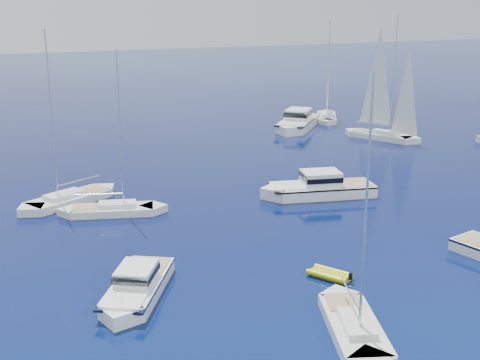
{
  "coord_description": "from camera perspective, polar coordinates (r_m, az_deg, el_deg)",
  "views": [
    {
      "loc": [
        -19.04,
        -30.19,
        18.82
      ],
      "look_at": [
        3.03,
        23.43,
        2.2
      ],
      "focal_mm": 48.47,
      "sensor_mm": 36.0,
      "label": 1
    }
  ],
  "objects": [
    {
      "name": "ground",
      "position": [
        40.35,
        8.92,
        -12.02
      ],
      "size": [
        400.0,
        400.0,
        0.0
      ],
      "primitive_type": "plane",
      "color": "navy",
      "rests_on": "ground"
    },
    {
      "name": "sailboat_sails_r",
      "position": [
        90.02,
        12.36,
        3.55
      ],
      "size": [
        8.42,
        11.62,
        17.14
      ],
      "primitive_type": null,
      "rotation": [
        0.0,
        0.0,
        3.66
      ],
      "color": "white",
      "rests_on": "ground"
    },
    {
      "name": "sailboat_sails_far",
      "position": [
        102.57,
        7.61,
        5.28
      ],
      "size": [
        7.7,
        10.99,
        16.1
      ],
      "primitive_type": null,
      "rotation": [
        0.0,
        0.0,
        2.65
      ],
      "color": "white",
      "rests_on": "ground"
    },
    {
      "name": "motor_cruiser_centre",
      "position": [
        63.39,
        6.87,
        -1.4
      ],
      "size": [
        12.51,
        5.99,
        3.15
      ],
      "primitive_type": null,
      "rotation": [
        0.0,
        0.0,
        1.37
      ],
      "color": "white",
      "rests_on": "ground"
    },
    {
      "name": "motor_cruiser_left",
      "position": [
        43.13,
        -9.07,
        -10.09
      ],
      "size": [
        7.55,
        10.13,
        2.61
      ],
      "primitive_type": null,
      "rotation": [
        0.0,
        0.0,
        2.62
      ],
      "color": "white",
      "rests_on": "ground"
    },
    {
      "name": "sailboat_centre",
      "position": [
        58.96,
        -11.11,
        -2.93
      ],
      "size": [
        10.52,
        5.18,
        14.97
      ],
      "primitive_type": null,
      "rotation": [
        0.0,
        0.0,
        4.45
      ],
      "color": "silver",
      "rests_on": "ground"
    },
    {
      "name": "motor_cruiser_distant",
      "position": [
        95.35,
        5.06,
        4.55
      ],
      "size": [
        12.17,
        13.06,
        3.59
      ],
      "primitive_type": null,
      "rotation": [
        0.0,
        0.0,
        2.42
      ],
      "color": "white",
      "rests_on": "ground"
    },
    {
      "name": "tender_yellow",
      "position": [
        45.67,
        7.9,
        -8.5
      ],
      "size": [
        3.14,
        3.58,
        0.95
      ],
      "primitive_type": null,
      "rotation": [
        0.0,
        0.0,
        0.56
      ],
      "color": "#BFC10B",
      "rests_on": "ground"
    },
    {
      "name": "sailboat_mid_l",
      "position": [
        62.81,
        -14.82,
        -1.99
      ],
      "size": [
        11.38,
        7.86,
        16.63
      ],
      "primitive_type": null,
      "rotation": [
        0.0,
        0.0,
        2.05
      ],
      "color": "silver",
      "rests_on": "ground"
    },
    {
      "name": "sailboat_fore",
      "position": [
        38.95,
        9.99,
        -13.16
      ],
      "size": [
        5.99,
        11.04,
        15.73
      ],
      "primitive_type": null,
      "rotation": [
        0.0,
        0.0,
        2.82
      ],
      "color": "silver",
      "rests_on": "ground"
    }
  ]
}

